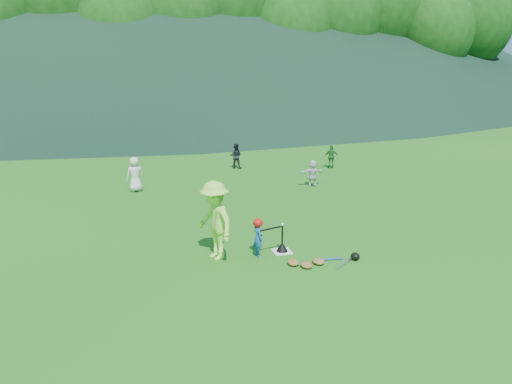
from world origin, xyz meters
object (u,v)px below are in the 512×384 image
batting_tee (282,247)px  home_plate (282,251)px  adult_coach (215,221)px  batter_child (258,238)px  fielder_d (313,173)px  fielder_b (236,156)px  equipment_pile (319,261)px  fielder_a (135,174)px  fielder_c (331,157)px

batting_tee → home_plate: bearing=0.0°
batting_tee → adult_coach: bearing=178.5°
batter_child → batting_tee: (0.66, 0.11, -0.35)m
home_plate → batting_tee: 0.12m
home_plate → fielder_d: bearing=61.8°
fielder_b → fielder_d: (2.07, -3.78, -0.04)m
equipment_pile → fielder_b: bearing=87.8°
home_plate → adult_coach: size_ratio=0.23×
fielder_a → fielder_d: (6.43, -1.10, -0.12)m
adult_coach → fielder_a: 7.03m
batter_child → batting_tee: 0.76m
batter_child → fielder_b: 9.80m
batter_child → equipment_pile: bearing=-130.6°
fielder_a → fielder_b: size_ratio=1.16×
adult_coach → batting_tee: size_ratio=2.86×
adult_coach → fielder_b: bearing=143.7°
fielder_c → fielder_d: 3.32m
fielder_c → equipment_pile: size_ratio=0.57×
fielder_a → batting_tee: fielder_a is taller
adult_coach → fielder_c: bearing=121.0°
adult_coach → equipment_pile: (2.31, -1.00, -0.91)m
adult_coach → fielder_a: size_ratio=1.54×
batter_child → fielder_a: 7.47m
fielder_b → equipment_pile: bearing=109.6°
home_plate → equipment_pile: bearing=-57.6°
home_plate → fielder_b: 9.62m
fielder_c → fielder_d: bearing=64.9°
home_plate → fielder_d: 6.56m
batter_child → fielder_d: fielder_d is taller
home_plate → batting_tee: (0.00, 0.00, 0.12)m
fielder_d → batting_tee: size_ratio=1.50×
adult_coach → fielder_b: 9.89m
batter_child → fielder_a: (-2.67, 6.97, 0.16)m
equipment_pile → fielder_d: bearing=69.7°
fielder_a → equipment_pile: fielder_a is taller
batting_tee → fielder_d: bearing=61.8°
fielder_a → equipment_pile: 8.78m
home_plate → fielder_c: (5.03, 8.46, 0.50)m
fielder_b → equipment_pile: 10.52m
home_plate → batter_child: 0.82m
equipment_pile → fielder_c: bearing=64.8°
home_plate → equipment_pile: size_ratio=0.25×
fielder_c → batting_tee: (-5.03, -8.46, -0.38)m
fielder_d → batter_child: bearing=60.5°
fielder_d → batting_tee: 6.55m
fielder_c → fielder_d: size_ratio=1.00×
adult_coach → fielder_c: (6.73, 8.41, -0.46)m
equipment_pile → batter_child: bearing=146.3°
batting_tee → fielder_c: bearing=59.3°
fielder_c → equipment_pile: (-4.42, -9.41, -0.45)m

